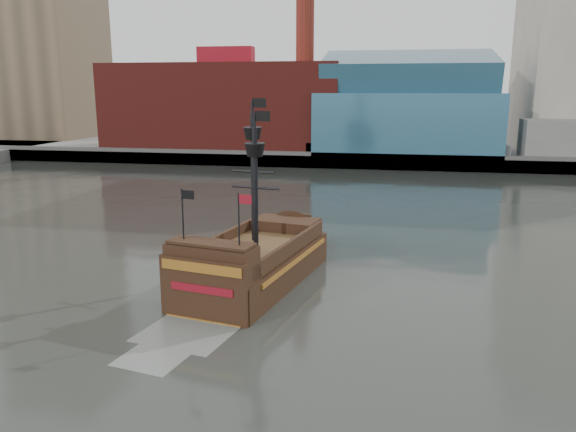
# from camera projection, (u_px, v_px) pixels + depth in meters

# --- Properties ---
(ground) EXTENTS (400.00, 400.00, 0.00)m
(ground) POSITION_uv_depth(u_px,v_px,m) (239.00, 320.00, 31.35)
(ground) COLOR #252823
(ground) RESTS_ON ground
(promenade_far) EXTENTS (220.00, 60.00, 2.00)m
(promenade_far) POSITION_uv_depth(u_px,v_px,m) (355.00, 145.00, 119.32)
(promenade_far) COLOR slate
(promenade_far) RESTS_ON ground
(seawall) EXTENTS (220.00, 1.00, 2.60)m
(seawall) POSITION_uv_depth(u_px,v_px,m) (342.00, 161.00, 90.98)
(seawall) COLOR #4C4C49
(seawall) RESTS_ON ground
(skyline) EXTENTS (149.00, 45.00, 62.00)m
(skyline) POSITION_uv_depth(u_px,v_px,m) (383.00, 24.00, 106.05)
(skyline) COLOR brown
(skyline) RESTS_ON promenade_far
(pirate_ship) EXTENTS (8.44, 17.97, 12.94)m
(pirate_ship) POSITION_uv_depth(u_px,v_px,m) (254.00, 267.00, 36.97)
(pirate_ship) COLOR black
(pirate_ship) RESTS_ON ground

